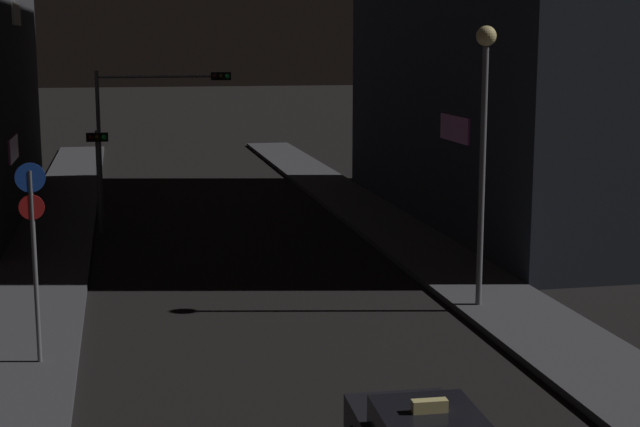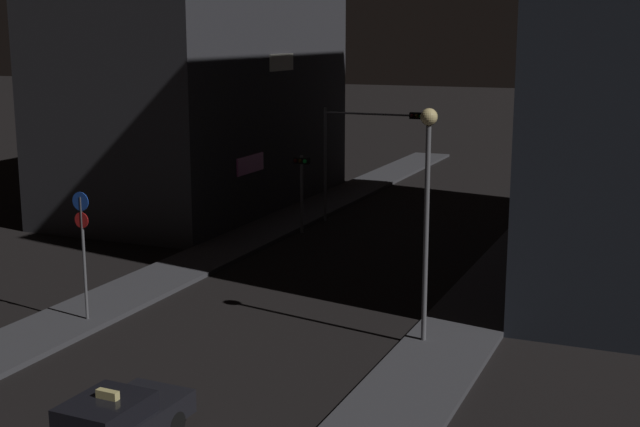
# 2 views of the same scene
# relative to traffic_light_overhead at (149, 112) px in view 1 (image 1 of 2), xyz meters

# --- Properties ---
(sidewalk_left) EXTENTS (2.84, 59.86, 0.18)m
(sidewalk_left) POSITION_rel_traffic_light_overhead_xyz_m (-3.67, -3.32, -4.23)
(sidewalk_left) COLOR #424247
(sidewalk_left) RESTS_ON ground_plane
(sidewalk_right) EXTENTS (2.84, 59.86, 0.18)m
(sidewalk_right) POSITION_rel_traffic_light_overhead_xyz_m (8.84, -3.32, -4.23)
(sidewalk_right) COLOR #424247
(sidewalk_right) RESTS_ON ground_plane
(traffic_light_overhead) EXTENTS (5.42, 0.42, 5.97)m
(traffic_light_overhead) POSITION_rel_traffic_light_overhead_xyz_m (0.00, 0.00, 0.00)
(traffic_light_overhead) COLOR slate
(traffic_light_overhead) RESTS_ON ground_plane
(traffic_light_left_kerb) EXTENTS (0.80, 0.42, 3.86)m
(traffic_light_left_kerb) POSITION_rel_traffic_light_overhead_xyz_m (-2.00, -3.02, -1.56)
(traffic_light_left_kerb) COLOR slate
(traffic_light_left_kerb) RESTS_ON ground_plane
(sign_pole_left) EXTENTS (0.63, 0.10, 4.39)m
(sign_pole_left) POSITION_rel_traffic_light_overhead_xyz_m (-3.05, -18.49, -1.47)
(sign_pole_left) COLOR slate
(sign_pole_left) RESTS_ON sidewalk_left
(street_lamp_near_block) EXTENTS (0.53, 0.53, 7.32)m
(street_lamp_near_block) POSITION_rel_traffic_light_overhead_xyz_m (8.06, -16.01, 0.92)
(street_lamp_near_block) COLOR slate
(street_lamp_near_block) RESTS_ON sidewalk_right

